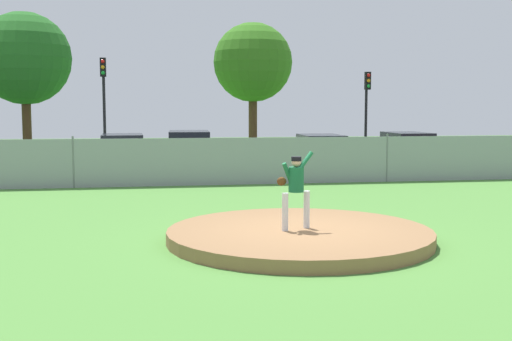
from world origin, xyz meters
TOP-DOWN VIEW (x-y plane):
  - ground_plane at (0.00, 6.00)m, footprint 80.00×80.00m
  - asphalt_strip at (0.00, 14.50)m, footprint 44.00×7.00m
  - pitchers_mound at (0.00, 0.00)m, footprint 5.57×5.57m
  - pitcher_youth at (-0.10, -0.03)m, footprint 0.79×0.37m
  - baseball at (-0.17, 0.83)m, footprint 0.07×0.07m
  - chainlink_fence at (0.00, 10.00)m, footprint 28.75×0.07m
  - parked_car_burgundy at (8.40, 14.49)m, footprint 1.84×4.68m
  - parked_car_white at (-4.26, 14.93)m, footprint 2.04×4.59m
  - parked_car_teal at (4.25, 14.00)m, footprint 2.01×4.83m
  - parked_car_navy at (-1.46, 14.07)m, footprint 2.03×4.73m
  - traffic_light_near at (-5.26, 18.86)m, footprint 0.28×0.46m
  - traffic_light_far at (7.91, 18.65)m, footprint 0.28×0.46m
  - tree_broad_right at (-9.36, 21.58)m, footprint 4.72×4.72m
  - tree_leaning_west at (2.66, 22.84)m, footprint 4.42×4.42m

SIDE VIEW (x-z plane):
  - ground_plane at x=0.00m, z-range 0.00..0.00m
  - asphalt_strip at x=0.00m, z-range 0.00..0.01m
  - pitchers_mound at x=0.00m, z-range 0.00..0.26m
  - baseball at x=-0.17m, z-range 0.26..0.34m
  - parked_car_teal at x=4.25m, z-range -0.02..1.60m
  - parked_car_white at x=-4.26m, z-range -0.04..1.62m
  - parked_car_burgundy at x=8.40m, z-range -0.03..1.65m
  - chainlink_fence at x=0.00m, z-range -0.05..1.76m
  - parked_car_navy at x=-1.46m, z-range -0.05..1.77m
  - pitcher_youth at x=-0.10m, z-range 0.39..2.03m
  - traffic_light_far at x=7.91m, z-range 0.86..5.46m
  - traffic_light_near at x=-5.26m, z-range 0.93..6.09m
  - tree_broad_right at x=-9.36m, z-range 1.44..9.09m
  - tree_leaning_west at x=2.66m, z-range 1.52..9.04m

